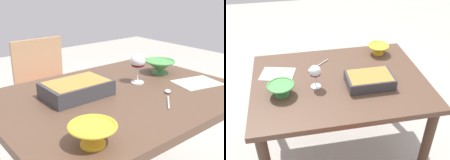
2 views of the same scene
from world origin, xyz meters
TOP-DOWN VIEW (x-y plane):
  - dining_table at (0.00, 0.00)m, footprint 1.20×0.89m
  - chair at (0.00, -0.80)m, footprint 0.40×0.41m
  - wine_glass at (-0.17, -0.05)m, footprint 0.08×0.08m
  - casserole_dish at (0.19, -0.10)m, footprint 0.31×0.20m
  - mixing_bowl at (0.38, 0.30)m, footprint 0.17×0.17m
  - small_bowl at (-0.39, -0.09)m, footprint 0.18×0.18m
  - serving_spoon at (-0.15, 0.17)m, footprint 0.18×0.16m
  - napkin at (-0.42, 0.15)m, footprint 0.27×0.23m

SIDE VIEW (x-z plane):
  - chair at x=0.00m, z-range 0.04..0.90m
  - dining_table at x=0.00m, z-range 0.26..0.98m
  - napkin at x=-0.42m, z-range 0.73..0.73m
  - serving_spoon at x=-0.15m, z-range 0.73..0.74m
  - casserole_dish at x=0.19m, z-range 0.73..0.80m
  - mixing_bowl at x=0.38m, z-range 0.73..0.81m
  - small_bowl at x=-0.39m, z-range 0.73..0.81m
  - wine_glass at x=-0.17m, z-range 0.76..0.92m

